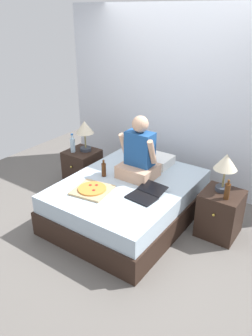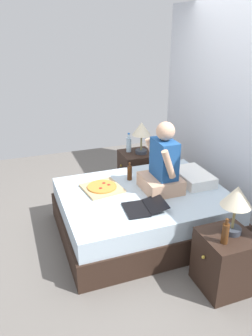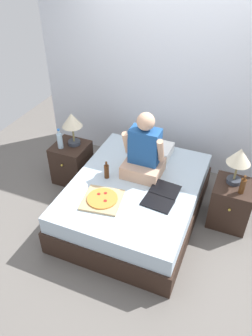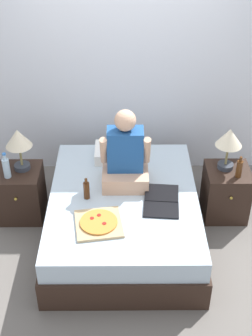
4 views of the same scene
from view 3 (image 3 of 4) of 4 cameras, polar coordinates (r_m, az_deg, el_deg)
name	(u,v)px [view 3 (image 3 of 4)]	position (r m, az deg, el deg)	size (l,w,h in m)	color
ground_plane	(135,215)	(4.08, 1.53, -8.15)	(5.76, 5.76, 0.00)	#66605B
wall_back	(172,81)	(4.42, 8.10, 14.84)	(3.76, 0.12, 2.50)	silver
bed	(135,200)	(3.91, 1.59, -5.54)	(1.44, 1.85, 0.51)	black
nightstand_left	(72,162)	(4.51, -9.40, 0.98)	(0.44, 0.47, 0.55)	black
lamp_on_left_nightstand	(72,122)	(4.21, -9.39, 7.86)	(0.26, 0.26, 0.45)	#333842
water_bottle	(60,140)	(4.28, -11.44, 4.75)	(0.07, 0.07, 0.28)	silver
nightstand_right	(231,204)	(4.01, 17.75, -5.92)	(0.44, 0.47, 0.55)	black
lamp_on_right_nightstand	(239,159)	(3.69, 19.12, 1.56)	(0.26, 0.26, 0.45)	#333842
beer_bottle	(243,186)	(3.70, 19.64, -2.94)	(0.06, 0.06, 0.23)	#512D14
pillow	(151,149)	(4.20, 4.40, 3.35)	(0.52, 0.34, 0.12)	white
person_seated	(144,153)	(3.72, 3.17, 2.67)	(0.47, 0.40, 0.78)	tan
laptop	(160,198)	(3.53, 5.96, -5.24)	(0.35, 0.44, 0.07)	black
pizza_box	(102,199)	(3.51, -4.15, -5.47)	(0.46, 0.46, 0.05)	tan
beer_bottle_on_bed	(107,171)	(3.76, -3.41, -0.55)	(0.06, 0.06, 0.22)	#4C2811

